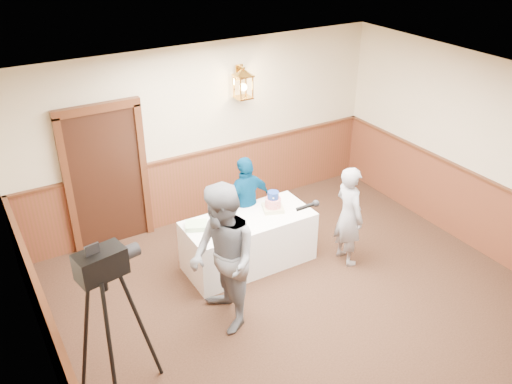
# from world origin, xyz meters

# --- Properties ---
(ground) EXTENTS (7.00, 7.00, 0.00)m
(ground) POSITION_xyz_m (0.00, 0.00, 0.00)
(ground) COLOR black
(ground) RESTS_ON ground
(room_shell) EXTENTS (6.02, 7.02, 2.81)m
(room_shell) POSITION_xyz_m (-0.05, 0.45, 1.52)
(room_shell) COLOR beige
(room_shell) RESTS_ON ground
(display_table) EXTENTS (1.80, 0.80, 0.75)m
(display_table) POSITION_xyz_m (-0.13, 1.90, 0.38)
(display_table) COLOR white
(display_table) RESTS_ON ground
(tiered_cake) EXTENTS (0.36, 0.36, 0.29)m
(tiered_cake) POSITION_xyz_m (0.28, 1.92, 0.86)
(tiered_cake) COLOR beige
(tiered_cake) RESTS_ON display_table
(sheet_cake_yellow) EXTENTS (0.34, 0.28, 0.06)m
(sheet_cake_yellow) POSITION_xyz_m (-0.52, 1.75, 0.78)
(sheet_cake_yellow) COLOR #F5EF92
(sheet_cake_yellow) RESTS_ON display_table
(sheet_cake_green) EXTENTS (0.36, 0.33, 0.07)m
(sheet_cake_green) POSITION_xyz_m (-0.85, 2.04, 0.78)
(sheet_cake_green) COLOR #A0C78D
(sheet_cake_green) RESTS_ON display_table
(interviewer) EXTENTS (1.54, 0.97, 1.88)m
(interviewer) POSITION_xyz_m (-1.00, 0.98, 0.94)
(interviewer) COLOR slate
(interviewer) RESTS_ON ground
(baker) EXTENTS (0.39, 0.56, 1.48)m
(baker) POSITION_xyz_m (1.11, 1.27, 0.74)
(baker) COLOR gray
(baker) RESTS_ON ground
(assistant_p) EXTENTS (0.89, 0.45, 1.46)m
(assistant_p) POSITION_xyz_m (0.06, 2.30, 0.73)
(assistant_p) COLOR navy
(assistant_p) RESTS_ON ground
(tv_camera_rig) EXTENTS (0.72, 0.67, 1.83)m
(tv_camera_rig) POSITION_xyz_m (-2.46, 0.52, 0.82)
(tv_camera_rig) COLOR black
(tv_camera_rig) RESTS_ON ground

